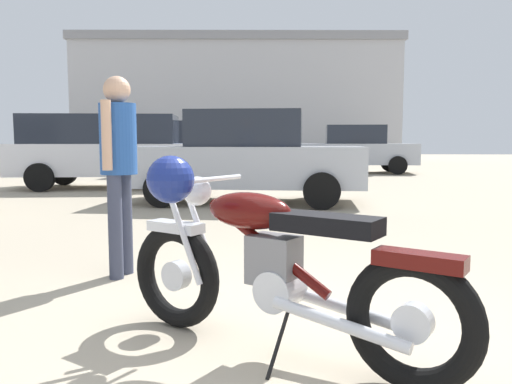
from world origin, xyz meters
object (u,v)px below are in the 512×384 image
Objects in this scene: blue_hatchback_right at (355,149)px; vintage_motorcycle at (266,263)px; bystander at (119,155)px; silver_sedan_mid at (206,147)px; pale_sedan_back at (247,157)px; dark_sedan_left at (111,149)px.

vintage_motorcycle is at bearing 83.33° from blue_hatchback_right.
silver_sedan_mid reaches higher than bystander.
vintage_motorcycle is 6.70m from pale_sedan_back.
bystander is 0.39× the size of blue_hatchback_right.
pale_sedan_back is (-3.23, -8.80, 0.00)m from blue_hatchback_right.
silver_sedan_mid is at bearing -49.05° from vintage_motorcycle.
blue_hatchback_right is (2.68, 15.47, 0.34)m from vintage_motorcycle.
vintage_motorcycle is 2.03m from bystander.
dark_sedan_left is 9.02m from blue_hatchback_right.
dark_sedan_left reaches higher than bystander.
bystander is (-1.26, 1.50, 0.53)m from vintage_motorcycle.
vintage_motorcycle is 10.25m from dark_sedan_left.
bystander reaches higher than vintage_motorcycle.
silver_sedan_mid is 5.38m from blue_hatchback_right.
pale_sedan_back is at bearing 106.24° from silver_sedan_mid.
silver_sedan_mid is 1.11× the size of pale_sedan_back.
silver_sedan_mid is 6.98m from pale_sedan_back.
silver_sedan_mid is at bearing 25.54° from blue_hatchback_right.
vintage_motorcycle is 0.38× the size of dark_sedan_left.
dark_sedan_left is (-2.75, 7.92, -0.08)m from bystander.
vintage_motorcycle is at bearing 97.63° from pale_sedan_back.
dark_sedan_left is 4.42m from pale_sedan_back.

